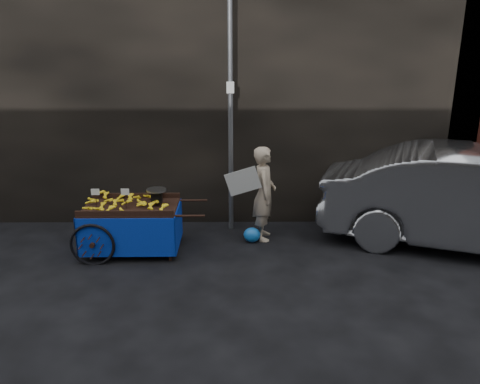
{
  "coord_description": "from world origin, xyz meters",
  "views": [
    {
      "loc": [
        0.4,
        -6.25,
        3.05
      ],
      "look_at": [
        0.45,
        0.5,
        0.91
      ],
      "focal_mm": 35.0,
      "sensor_mm": 36.0,
      "label": 1
    }
  ],
  "objects_px": {
    "vendor": "(264,193)",
    "parked_car": "(477,200)",
    "banana_cart": "(128,211)",
    "plastic_bag": "(252,235)"
  },
  "relations": [
    {
      "from": "plastic_bag",
      "to": "parked_car",
      "type": "distance_m",
      "value": 3.51
    },
    {
      "from": "banana_cart",
      "to": "plastic_bag",
      "type": "height_order",
      "value": "banana_cart"
    },
    {
      "from": "vendor",
      "to": "parked_car",
      "type": "distance_m",
      "value": 3.27
    },
    {
      "from": "banana_cart",
      "to": "parked_car",
      "type": "distance_m",
      "value": 5.33
    },
    {
      "from": "vendor",
      "to": "banana_cart",
      "type": "bearing_deg",
      "value": 106.35
    },
    {
      "from": "banana_cart",
      "to": "plastic_bag",
      "type": "xyz_separation_m",
      "value": [
        1.88,
        0.32,
        -0.53
      ]
    },
    {
      "from": "banana_cart",
      "to": "vendor",
      "type": "bearing_deg",
      "value": 12.65
    },
    {
      "from": "vendor",
      "to": "parked_car",
      "type": "bearing_deg",
      "value": -93.02
    },
    {
      "from": "banana_cart",
      "to": "parked_car",
      "type": "height_order",
      "value": "parked_car"
    },
    {
      "from": "vendor",
      "to": "plastic_bag",
      "type": "distance_m",
      "value": 0.7
    }
  ]
}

